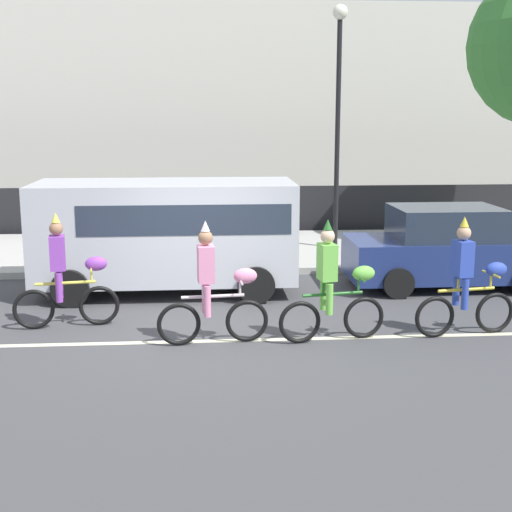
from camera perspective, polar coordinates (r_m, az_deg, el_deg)
name	(u,v)px	position (r m, az deg, el deg)	size (l,w,h in m)	color
ground_plane	(203,332)	(11.67, -4.28, -6.06)	(80.00, 80.00, 0.00)	#424244
road_centre_line	(203,341)	(11.19, -4.27, -6.81)	(36.00, 0.14, 0.01)	beige
sidewalk_curb	(202,251)	(17.96, -4.35, 0.40)	(60.00, 5.00, 0.15)	#ADAAA3
fence_line	(201,211)	(20.72, -4.39, 3.63)	(40.00, 0.08, 1.40)	black
building_backdrop	(210,109)	(29.14, -3.68, 11.63)	(28.00, 8.00, 7.24)	beige
parade_cyclist_purple	(66,278)	(12.09, -14.96, -1.68)	(1.71, 0.52, 1.92)	black
parade_cyclist_pink	(214,290)	(10.86, -3.40, -2.77)	(1.72, 0.50, 1.92)	black
parade_cyclist_lime	(334,288)	(11.04, 6.23, -2.58)	(1.71, 0.53, 1.92)	black
parade_cyclist_cobalt	(468,284)	(11.73, 16.57, -2.15)	(1.71, 0.52, 1.92)	black
parked_van_silver	(169,228)	(14.03, -6.95, 2.23)	(5.00, 2.22, 2.18)	silver
parked_car_navy	(448,249)	(14.95, 15.10, 0.54)	(4.10, 1.92, 1.64)	navy
street_lamp_post	(338,92)	(17.79, 6.61, 12.92)	(0.36, 0.36, 5.86)	black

